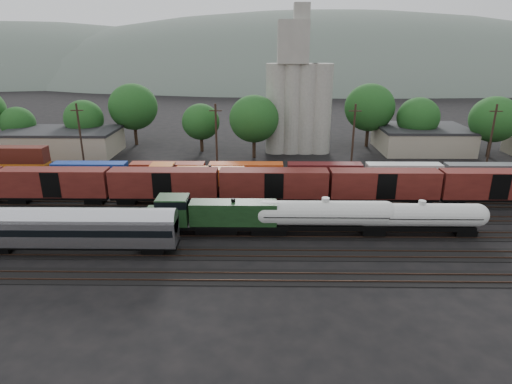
{
  "coord_description": "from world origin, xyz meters",
  "views": [
    {
      "loc": [
        -4.06,
        -51.89,
        21.92
      ],
      "look_at": [
        -4.76,
        2.0,
        3.0
      ],
      "focal_mm": 30.0,
      "sensor_mm": 36.0,
      "label": 1
    }
  ],
  "objects_px": {
    "tank_car_a": "(325,215)",
    "passenger_coach": "(75,227)",
    "orange_locomotive": "(191,178)",
    "green_locomotive": "(208,215)",
    "grain_silo": "(298,98)"
  },
  "relations": [
    {
      "from": "green_locomotive",
      "to": "passenger_coach",
      "type": "relative_size",
      "value": 0.77
    },
    {
      "from": "green_locomotive",
      "to": "grain_silo",
      "type": "height_order",
      "value": "grain_silo"
    },
    {
      "from": "tank_car_a",
      "to": "grain_silo",
      "type": "relative_size",
      "value": 0.59
    },
    {
      "from": "green_locomotive",
      "to": "grain_silo",
      "type": "distance_m",
      "value": 44.06
    },
    {
      "from": "green_locomotive",
      "to": "orange_locomotive",
      "type": "relative_size",
      "value": 0.99
    },
    {
      "from": "grain_silo",
      "to": "orange_locomotive",
      "type": "bearing_deg",
      "value": -124.73
    },
    {
      "from": "green_locomotive",
      "to": "passenger_coach",
      "type": "xyz_separation_m",
      "value": [
        -13.82,
        -5.0,
        0.51
      ]
    },
    {
      "from": "tank_car_a",
      "to": "passenger_coach",
      "type": "distance_m",
      "value": 28.06
    },
    {
      "from": "tank_car_a",
      "to": "orange_locomotive",
      "type": "bearing_deg",
      "value": 140.51
    },
    {
      "from": "passenger_coach",
      "to": "green_locomotive",
      "type": "bearing_deg",
      "value": 19.88
    },
    {
      "from": "passenger_coach",
      "to": "orange_locomotive",
      "type": "relative_size",
      "value": 1.28
    },
    {
      "from": "green_locomotive",
      "to": "passenger_coach",
      "type": "bearing_deg",
      "value": -160.12
    },
    {
      "from": "green_locomotive",
      "to": "tank_car_a",
      "type": "height_order",
      "value": "green_locomotive"
    },
    {
      "from": "grain_silo",
      "to": "green_locomotive",
      "type": "bearing_deg",
      "value": -108.36
    },
    {
      "from": "green_locomotive",
      "to": "passenger_coach",
      "type": "height_order",
      "value": "passenger_coach"
    }
  ]
}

